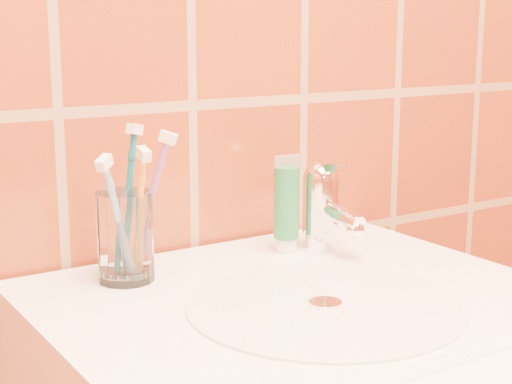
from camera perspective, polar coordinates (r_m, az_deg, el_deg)
glass_tumbler at (r=0.93m, az=-9.50°, el=-3.23°), size 0.07×0.07×0.11m
toothpaste_tube at (r=1.03m, az=2.23°, el=-1.10°), size 0.04×0.03×0.13m
faucet at (r=1.05m, az=4.86°, el=-0.78°), size 0.05×0.11×0.12m
toothbrush_0 at (r=0.90m, az=-9.91°, el=-2.18°), size 0.13×0.12×0.17m
toothbrush_1 at (r=0.92m, az=-7.87°, el=-1.09°), size 0.13×0.12×0.19m
toothbrush_2 at (r=0.94m, az=-9.33°, el=-0.72°), size 0.10×0.09×0.19m
toothbrush_3 at (r=0.91m, az=-8.55°, el=-1.77°), size 0.03×0.11×0.18m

